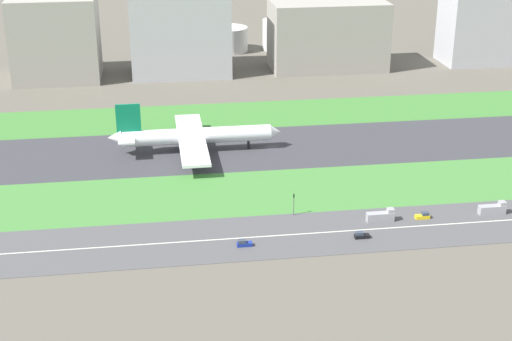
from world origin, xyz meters
name	(u,v)px	position (x,y,z in m)	size (l,w,h in m)	color
ground_plane	(272,147)	(0.00, 0.00, 0.00)	(800.00, 800.00, 0.00)	#5B564C
runway	(272,147)	(0.00, 0.00, 0.05)	(280.00, 46.00, 0.10)	#38383D
grass_median_north	(257,114)	(0.00, 41.00, 0.05)	(280.00, 36.00, 0.10)	#3D7A33
grass_median_south	(292,190)	(0.00, -41.00, 0.05)	(280.00, 36.00, 0.10)	#427F38
highway	(312,233)	(0.00, -73.00, 0.05)	(280.00, 28.00, 0.10)	#4C4C4F
highway_centerline	(312,233)	(0.00, -73.00, 0.11)	(266.00, 0.50, 0.01)	silver
airliner	(192,136)	(-30.38, 0.00, 6.23)	(65.00, 56.00, 19.70)	white
car_3	(423,216)	(36.05, -68.00, 0.92)	(4.40, 1.80, 2.00)	yellow
car_2	(244,243)	(-21.05, -78.00, 0.92)	(4.40, 1.80, 2.00)	navy
truck_2	(381,216)	(22.60, -68.00, 1.67)	(8.40, 2.50, 4.00)	#99999E
car_1	(361,235)	(13.63, -78.00, 0.92)	(4.40, 1.80, 2.00)	black
truck_0	(493,209)	(58.66, -68.00, 1.67)	(8.40, 2.50, 4.00)	#99999E
traffic_light	(294,203)	(-3.07, -60.01, 4.29)	(0.36, 0.50, 7.20)	#4C4C51
terminal_building	(56,38)	(-90.00, 114.00, 20.49)	(41.69, 36.26, 40.97)	#9E998E
hangar_building	(179,23)	(-28.70, 114.00, 25.88)	(49.54, 32.83, 51.76)	#B2B2B7
office_tower	(328,35)	(48.11, 114.00, 17.49)	(59.36, 31.47, 34.97)	#9E998E
cargo_warehouse	(491,13)	(136.78, 114.00, 26.58)	(49.42, 27.00, 53.16)	#B2B2B7
fuel_tank_west	(228,39)	(0.57, 159.00, 6.84)	(22.59, 22.59, 13.67)	silver
fuel_tank_centre	(277,34)	(29.30, 159.00, 8.66)	(17.05, 17.05, 17.32)	silver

